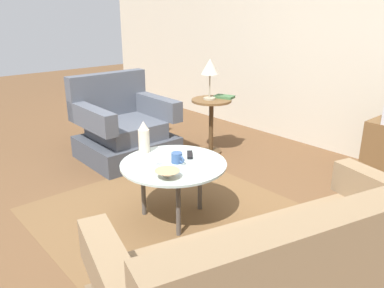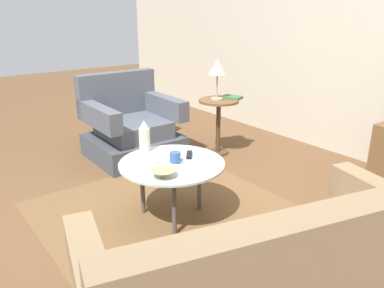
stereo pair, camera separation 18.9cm
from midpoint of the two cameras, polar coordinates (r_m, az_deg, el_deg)
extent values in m
plane|color=brown|center=(3.18, -1.47, -10.50)|extent=(16.00, 16.00, 0.00)
cube|color=#BCB29E|center=(4.59, 24.26, 14.88)|extent=(9.00, 0.12, 2.70)
cube|color=brown|center=(3.16, -1.14, -10.73)|extent=(2.02, 1.92, 0.00)
cube|color=#3E424B|center=(4.38, -7.35, -0.27)|extent=(0.86, 0.94, 0.24)
cube|color=#4C515B|center=(4.31, -7.47, 2.35)|extent=(0.72, 0.66, 0.18)
cube|color=#4C515B|center=(4.54, -9.89, 7.42)|extent=(0.15, 0.93, 0.48)
cube|color=#4C515B|center=(4.09, -12.42, 4.04)|extent=(0.85, 0.15, 0.22)
cube|color=#4C515B|center=(4.46, -3.14, 5.74)|extent=(0.85, 0.15, 0.22)
cube|color=#846B4C|center=(2.07, 14.20, -18.69)|extent=(1.19, 1.70, 0.18)
cube|color=#846B4C|center=(1.63, 24.21, -16.43)|extent=(0.59, 1.80, 0.52)
cube|color=#C64C47|center=(1.89, 24.69, -16.16)|extent=(0.23, 0.28, 0.26)
cylinder|color=#B2C6C1|center=(2.95, -1.20, -2.92)|extent=(0.81, 0.81, 0.02)
cylinder|color=#4C4742|center=(3.17, 2.81, -5.99)|extent=(0.04, 0.04, 0.46)
cylinder|color=#4C4742|center=(3.13, -5.62, -6.43)|extent=(0.04, 0.04, 0.46)
cylinder|color=#4C4742|center=(2.83, -0.70, -9.32)|extent=(0.04, 0.04, 0.46)
cylinder|color=brown|center=(4.30, 5.25, 6.38)|extent=(0.45, 0.45, 0.02)
cylinder|color=#47311C|center=(4.39, 5.13, 2.37)|extent=(0.05, 0.05, 0.61)
cylinder|color=#47311C|center=(4.48, 5.02, -1.19)|extent=(0.24, 0.24, 0.02)
cylinder|color=#9E937A|center=(4.30, 4.95, 6.68)|extent=(0.13, 0.13, 0.02)
cylinder|color=#9E937A|center=(4.27, 5.00, 8.50)|extent=(0.02, 0.02, 0.26)
cone|color=beige|center=(4.24, 5.09, 11.32)|extent=(0.19, 0.19, 0.17)
cylinder|color=beige|center=(3.16, -5.34, 0.60)|extent=(0.09, 0.09, 0.19)
cone|color=beige|center=(3.12, -5.41, 2.88)|extent=(0.08, 0.08, 0.07)
cylinder|color=#335184|center=(2.94, -0.68, -1.99)|extent=(0.09, 0.09, 0.08)
torus|color=#335184|center=(2.90, 0.00, -2.32)|extent=(0.06, 0.01, 0.06)
cone|color=tan|center=(2.69, -2.31, -4.39)|extent=(0.18, 0.18, 0.06)
cube|color=black|center=(3.07, 1.35, -1.62)|extent=(0.14, 0.13, 0.02)
cube|color=#B2B2B7|center=(2.99, -3.88, -2.26)|extent=(0.18, 0.10, 0.02)
cube|color=#3D663D|center=(4.38, 7.19, 6.87)|extent=(0.24, 0.20, 0.03)
camera|label=1|loc=(0.09, -88.27, 0.61)|focal=36.06mm
camera|label=2|loc=(0.09, 91.73, -0.61)|focal=36.06mm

